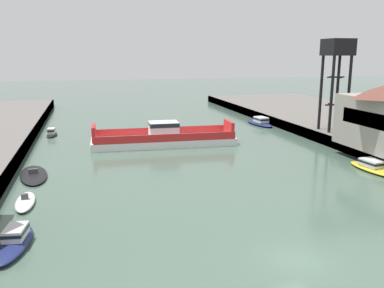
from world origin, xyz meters
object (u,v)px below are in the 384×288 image
object	(u,v)px
moored_boat_mid_left	(375,167)
moored_boat_far_left	(52,133)
chain_ferry	(164,138)
moored_boat_near_left	(260,122)
moored_boat_mid_right	(15,241)
moored_boat_near_right	(33,175)
crane_tower	(337,57)
moored_boat_upstream_a	(25,202)

from	to	relation	value
moored_boat_mid_left	moored_boat_far_left	xyz separation A→B (m)	(-37.91, 31.50, 0.03)
chain_ferry	moored_boat_mid_left	size ratio (longest dim) A/B	2.70
moored_boat_near_left	moored_boat_mid_right	size ratio (longest dim) A/B	1.35
moored_boat_near_left	moored_boat_far_left	bearing A→B (deg)	-178.52
chain_ferry	moored_boat_near_right	bearing A→B (deg)	-144.61
crane_tower	moored_boat_upstream_a	bearing A→B (deg)	-157.66
moored_boat_mid_left	moored_boat_upstream_a	world-z (taller)	moored_boat_mid_left
moored_boat_near_right	moored_boat_upstream_a	xyz separation A→B (m)	(0.29, -8.94, 0.07)
chain_ferry	moored_boat_near_left	bearing A→B (deg)	30.85
chain_ferry	moored_boat_far_left	xyz separation A→B (m)	(-16.78, 11.65, -0.57)
moored_boat_upstream_a	crane_tower	distance (m)	48.05
moored_boat_near_right	moored_boat_mid_right	size ratio (longest dim) A/B	1.32
chain_ferry	moored_boat_near_right	xyz separation A→B (m)	(-17.02, -12.10, -0.87)
moored_boat_near_left	moored_boat_near_right	distance (m)	45.48
moored_boat_mid_left	moored_boat_upstream_a	xyz separation A→B (m)	(-37.87, -1.19, -0.20)
moored_boat_near_right	crane_tower	size ratio (longest dim) A/B	0.60
moored_boat_near_left	crane_tower	distance (m)	20.83
moored_boat_far_left	moored_boat_near_right	bearing A→B (deg)	-90.60
moored_boat_near_right	moored_boat_mid_left	world-z (taller)	moored_boat_mid_left
moored_boat_near_left	moored_boat_mid_left	bearing A→B (deg)	-90.01
moored_boat_mid_right	moored_boat_near_left	bearing A→B (deg)	48.58
moored_boat_mid_right	moored_boat_upstream_a	distance (m)	8.76
chain_ferry	moored_boat_mid_left	xyz separation A→B (m)	(21.14, -19.85, -0.60)
moored_boat_far_left	moored_boat_near_left	bearing A→B (deg)	1.48
chain_ferry	moored_boat_mid_right	size ratio (longest dim) A/B	3.37
chain_ferry	moored_boat_mid_left	world-z (taller)	chain_ferry
moored_boat_upstream_a	moored_boat_near_left	bearing A→B (deg)	41.63
chain_ferry	moored_boat_near_left	xyz separation A→B (m)	(21.14, 12.63, -0.48)
moored_boat_mid_right	moored_boat_near_right	bearing A→B (deg)	92.44
chain_ferry	moored_boat_mid_right	distance (m)	33.94
chain_ferry	moored_boat_far_left	size ratio (longest dim) A/B	4.33
chain_ferry	moored_boat_near_right	distance (m)	20.90
moored_boat_near_left	moored_boat_upstream_a	bearing A→B (deg)	-138.37
moored_boat_upstream_a	moored_boat_far_left	bearing A→B (deg)	90.08
moored_boat_near_left	moored_boat_upstream_a	size ratio (longest dim) A/B	1.57
moored_boat_mid_right	moored_boat_far_left	world-z (taller)	moored_boat_mid_right
moored_boat_near_right	moored_boat_far_left	xyz separation A→B (m)	(0.25, 23.75, 0.30)
crane_tower	moored_boat_mid_left	bearing A→B (deg)	-106.96
moored_boat_near_left	crane_tower	bearing A→B (deg)	-72.68
moored_boat_near_left	moored_boat_mid_right	world-z (taller)	moored_boat_near_left
moored_boat_near_left	moored_boat_upstream_a	xyz separation A→B (m)	(-37.88, -33.66, -0.33)
moored_boat_mid_left	moored_boat_far_left	size ratio (longest dim) A/B	1.60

